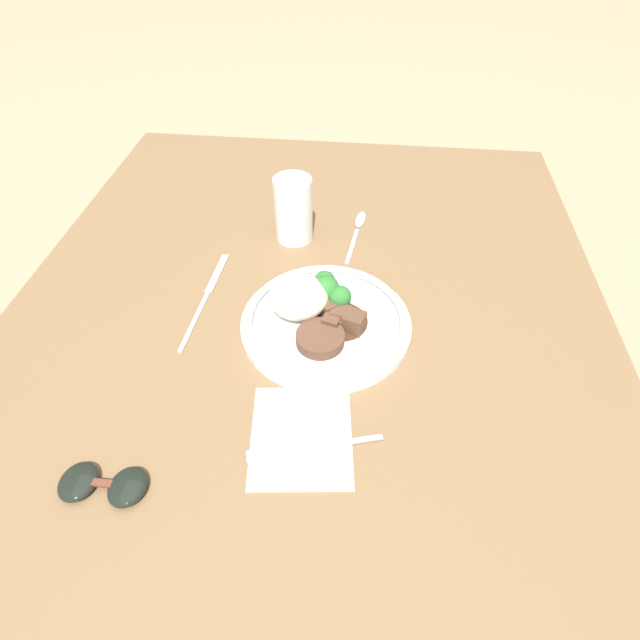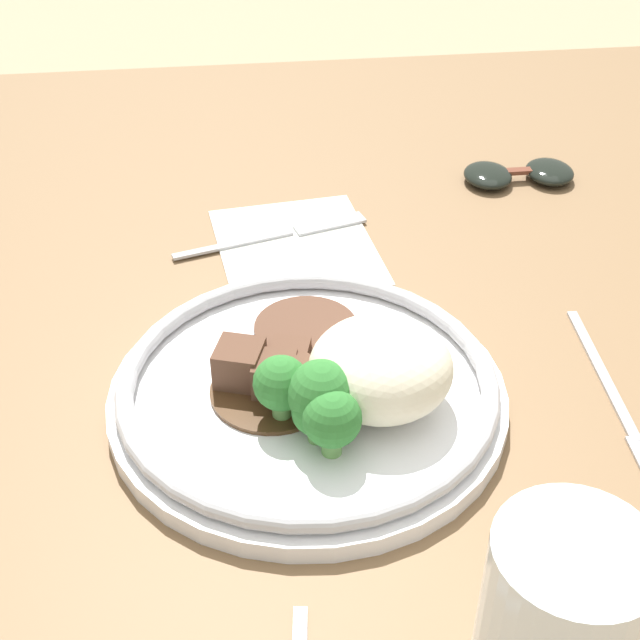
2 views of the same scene
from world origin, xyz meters
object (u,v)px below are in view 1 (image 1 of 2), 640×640
(sunglasses, at_px, (103,484))
(spoon, at_px, (358,226))
(juice_glass, at_px, (294,213))
(plate, at_px, (322,316))
(fork, at_px, (302,449))
(knife, at_px, (207,295))

(sunglasses, bearing_deg, spoon, -25.29)
(juice_glass, bearing_deg, plate, -161.71)
(sunglasses, bearing_deg, fork, -71.75)
(knife, height_order, spoon, spoon)
(juice_glass, height_order, knife, juice_glass)
(juice_glass, bearing_deg, fork, -170.65)
(juice_glass, distance_m, fork, 0.44)
(fork, bearing_deg, juice_glass, -96.38)
(knife, height_order, sunglasses, sunglasses)
(plate, bearing_deg, spoon, -8.88)
(spoon, height_order, sunglasses, sunglasses)
(juice_glass, distance_m, sunglasses, 0.53)
(fork, relative_size, sunglasses, 1.61)
(fork, bearing_deg, knife, -69.72)
(plate, xyz_separation_m, sunglasses, (-0.28, 0.22, -0.01))
(knife, bearing_deg, fork, -141.05)
(plate, height_order, spoon, plate)
(spoon, relative_size, sunglasses, 1.61)
(knife, distance_m, sunglasses, 0.33)
(juice_glass, xyz_separation_m, fork, (-0.43, -0.07, -0.05))
(juice_glass, relative_size, fork, 0.71)
(knife, xyz_separation_m, sunglasses, (-0.33, 0.03, 0.01))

